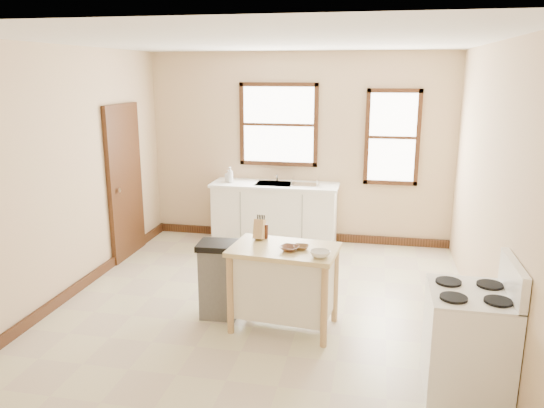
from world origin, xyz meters
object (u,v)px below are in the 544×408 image
Objects in this scene: kitchen_island at (284,288)px; knife_block at (259,230)px; soap_bottle_a at (230,175)px; soap_bottle_b at (228,176)px; dish_rack at (305,182)px; pepper_grinder at (266,232)px; trash_bin at (219,280)px; gas_stove at (469,327)px; bowl_c at (320,254)px; bowl_a at (289,248)px; bowl_b at (301,247)px.

kitchen_island is 0.63m from knife_block.
soap_bottle_a is 1.31× the size of soap_bottle_b.
dish_rack reaches higher than pepper_grinder.
pepper_grinder is 0.71m from trash_bin.
soap_bottle_b reaches higher than dish_rack.
gas_stove reaches higher than dish_rack.
knife_block is 2.20m from gas_stove.
kitchen_island is at bearing -47.45° from soap_bottle_a.
kitchen_island is at bearing -46.12° from pepper_grinder.
knife_block is at bearing 150.89° from kitchen_island.
bowl_c is (0.37, -0.20, 0.45)m from kitchen_island.
bowl_a is (0.07, -0.08, 0.44)m from kitchen_island.
soap_bottle_a is 1.26× the size of bowl_c.
dish_rack is (1.16, -0.04, -0.04)m from soap_bottle_b.
trash_bin is at bearing 171.32° from bowl_b.
dish_rack is 2.09× the size of bowl_c.
soap_bottle_b is 2.97m from kitchen_island.
soap_bottle_b is at bearing 117.01° from bowl_a.
kitchen_island is at bearing -94.37° from dish_rack.
soap_bottle_a is 2.96m from bowl_a.
gas_stove reaches higher than soap_bottle_b.
dish_rack is 2.63m from kitchen_island.
trash_bin is at bearing 165.61° from bowl_a.
bowl_c is 0.16× the size of gas_stove.
bowl_c is at bearing -24.96° from knife_block.
trash_bin is at bearing 163.50° from bowl_c.
gas_stove reaches higher than bowl_c.
bowl_c is at bearing -44.88° from soap_bottle_b.
soap_bottle_b is (-0.05, 0.05, -0.03)m from soap_bottle_a.
soap_bottle_a is at bearing -35.19° from soap_bottle_b.
kitchen_island is 1.28× the size of trash_bin.
bowl_a is (1.37, -2.69, -0.14)m from soap_bottle_b.
bowl_c reaches higher than bowl_a.
kitchen_island is 0.47m from bowl_b.
gas_stove reaches higher than pepper_grinder.
trash_bin is (-0.71, 0.12, -0.02)m from kitchen_island.
bowl_b is (1.48, -2.62, -0.14)m from soap_bottle_b.
dish_rack is at bearing 94.59° from bowl_a.
kitchen_island is (1.26, -2.55, -0.61)m from soap_bottle_a.
soap_bottle_a is at bearing 120.64° from bowl_c.
gas_stove is (1.45, -0.79, -0.30)m from bowl_b.
bowl_c is at bearing -22.84° from kitchen_island.
bowl_b is at bearing 31.25° from bowl_a.
dish_rack is 2.18× the size of bowl_a.
kitchen_island is 5.17× the size of knife_block.
kitchen_island is at bearing 174.23° from bowl_b.
dish_rack is 3.83m from gas_stove.
dish_rack reaches higher than bowl_c.
soap_bottle_b is at bearing 170.23° from dish_rack.
dish_rack is 2.56× the size of bowl_b.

